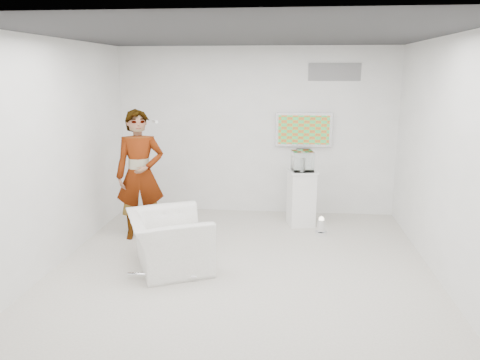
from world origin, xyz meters
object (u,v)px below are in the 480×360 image
at_px(tv, 304,130).
at_px(person, 140,175).
at_px(armchair, 169,241).
at_px(floor_uplight, 321,226).
at_px(pedestal, 301,198).

bearing_deg(tv, person, -148.64).
distance_m(armchair, floor_uplight, 2.57).
distance_m(tv, floor_uplight, 1.86).
bearing_deg(pedestal, armchair, -132.00).
bearing_deg(floor_uplight, pedestal, 121.37).
height_order(person, floor_uplight, person).
xyz_separation_m(armchair, floor_uplight, (2.10, 1.47, -0.22)).
height_order(armchair, floor_uplight, armchair).
bearing_deg(tv, armchair, -124.36).
distance_m(pedestal, floor_uplight, 0.68).
relative_size(tv, floor_uplight, 3.39).
bearing_deg(pedestal, floor_uplight, -58.63).
bearing_deg(pedestal, tv, 87.51).
xyz_separation_m(tv, person, (-2.53, -1.54, -0.54)).
bearing_deg(person, armchair, -71.25).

